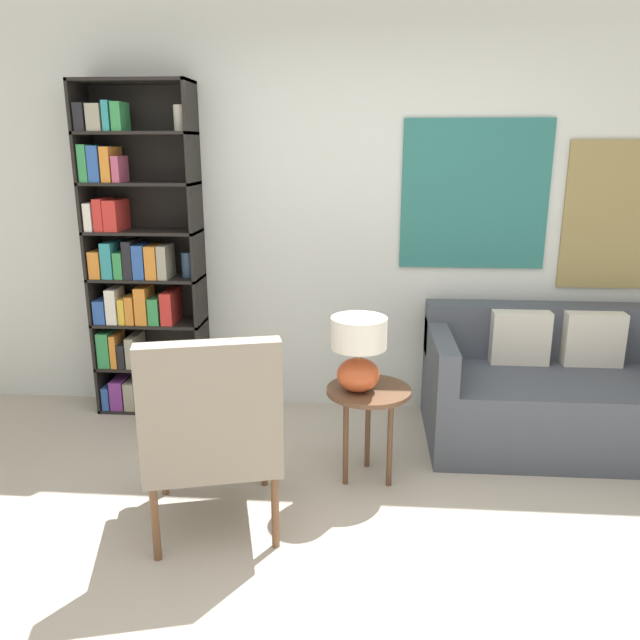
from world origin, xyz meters
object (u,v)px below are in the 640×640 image
object	(u,v)px
bookshelf	(135,263)
couch	(558,392)
armchair	(212,426)
side_table	(369,400)
table_lamp	(359,349)

from	to	relation	value
bookshelf	couch	distance (m)	2.84
armchair	side_table	distance (m)	0.92
armchair	side_table	bearing A→B (deg)	38.90
side_table	table_lamp	bearing A→B (deg)	-151.21
armchair	table_lamp	world-z (taller)	armchair
couch	bookshelf	bearing A→B (deg)	174.10
bookshelf	table_lamp	size ratio (longest dim) A/B	5.43
armchair	table_lamp	bearing A→B (deg)	39.69
armchair	table_lamp	distance (m)	0.87
couch	side_table	distance (m)	1.32
couch	armchair	bearing A→B (deg)	-148.50
couch	side_table	size ratio (longest dim) A/B	3.00
side_table	couch	bearing A→B (deg)	26.37
side_table	bookshelf	bearing A→B (deg)	150.93
armchair	bookshelf	bearing A→B (deg)	120.49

